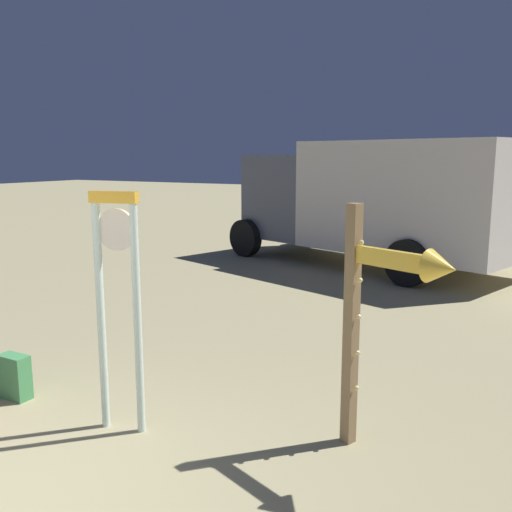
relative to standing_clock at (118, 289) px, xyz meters
name	(u,v)px	position (x,y,z in m)	size (l,w,h in m)	color
standing_clock	(118,289)	(0.00, 0.00, 0.00)	(0.44, 0.18, 2.15)	white
arrow_sign	(385,299)	(2.18, 0.61, 0.04)	(0.97, 0.52, 2.07)	#94754F
backpack	(15,377)	(-1.40, -0.03, -1.08)	(0.32, 0.21, 0.46)	#469154
box_truck_near	(379,198)	(-0.17, 8.51, 0.23)	(6.94, 4.39, 2.75)	silver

